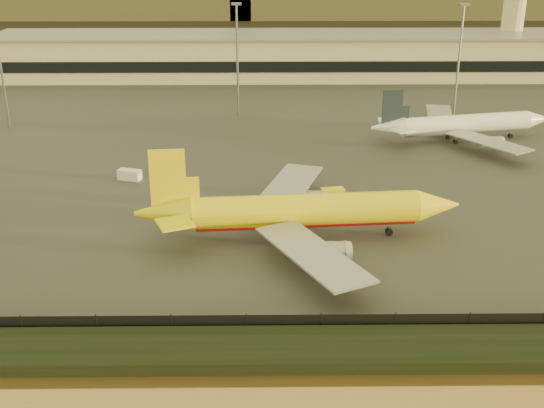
{
  "coord_description": "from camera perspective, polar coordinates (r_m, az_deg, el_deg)",
  "views": [
    {
      "loc": [
        -4.0,
        -75.91,
        40.48
      ],
      "look_at": [
        -2.94,
        12.0,
        5.09
      ],
      "focal_mm": 45.0,
      "sensor_mm": 36.0,
      "label": 1
    }
  ],
  "objects": [
    {
      "name": "terminal_building",
      "position": [
        204.62,
        -3.71,
        12.25
      ],
      "size": [
        202.0,
        25.0,
        12.6
      ],
      "color": "#C7B38A",
      "rests_on": "tarmac"
    },
    {
      "name": "dhl_cargo_jet",
      "position": [
        94.42,
        2.37,
        -0.65
      ],
      "size": [
        45.48,
        44.41,
        13.58
      ],
      "rotation": [
        0.0,
        0.0,
        0.08
      ],
      "color": "yellow",
      "rests_on": "tarmac"
    },
    {
      "name": "gse_vehicle_yellow",
      "position": [
        110.31,
        5.08,
        0.89
      ],
      "size": [
        4.0,
        2.28,
        1.7
      ],
      "primitive_type": "cube",
      "rotation": [
        0.0,
        0.0,
        0.16
      ],
      "color": "yellow",
      "rests_on": "tarmac"
    },
    {
      "name": "embankment",
      "position": [
        71.2,
        2.71,
        -12.07
      ],
      "size": [
        320.0,
        7.0,
        1.4
      ],
      "primitive_type": "cube",
      "color": "black",
      "rests_on": "ground"
    },
    {
      "name": "ground",
      "position": [
        86.12,
        2.07,
        -6.12
      ],
      "size": [
        900.0,
        900.0,
        0.0
      ],
      "primitive_type": "plane",
      "color": "black",
      "rests_on": "ground"
    },
    {
      "name": "apron_light_masts",
      "position": [
        154.11,
        6.56,
        12.54
      ],
      "size": [
        152.2,
        12.2,
        25.4
      ],
      "color": "slate",
      "rests_on": "tarmac"
    },
    {
      "name": "white_narrowbody_jet",
      "position": [
        145.26,
        15.66,
        6.4
      ],
      "size": [
        39.39,
        37.86,
        11.38
      ],
      "rotation": [
        0.0,
        0.0,
        0.21
      ],
      "color": "white",
      "rests_on": "tarmac"
    },
    {
      "name": "tarmac",
      "position": [
        175.66,
        0.64,
        8.64
      ],
      "size": [
        320.0,
        220.0,
        0.2
      ],
      "primitive_type": "cube",
      "color": "#2D2D2D",
      "rests_on": "ground"
    },
    {
      "name": "perimeter_fence",
      "position": [
        74.22,
        2.54,
        -9.96
      ],
      "size": [
        300.0,
        0.05,
        2.2
      ],
      "primitive_type": "cube",
      "color": "black",
      "rests_on": "tarmac"
    },
    {
      "name": "gse_vehicle_white",
      "position": [
        120.77,
        -11.83,
        2.41
      ],
      "size": [
        4.3,
        2.87,
        1.78
      ],
      "primitive_type": "cube",
      "rotation": [
        0.0,
        0.0,
        -0.3
      ],
      "color": "white",
      "rests_on": "tarmac"
    }
  ]
}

